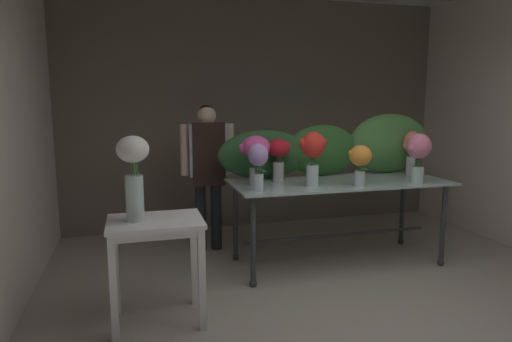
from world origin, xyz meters
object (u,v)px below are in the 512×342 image
object	(u,v)px
display_table_glass	(338,193)
vase_scarlet_anemones	(312,152)
vase_lilac_freesia	(258,161)
vase_white_roses_tall	(134,172)
vase_sunset_tulips	(360,160)
vase_fuchsia_roses	(255,152)
vase_coral_stock	(412,149)
florist	(208,162)
vase_rosy_snapdragons	(419,152)
side_table_white	(156,235)
vase_crimson_dahlias	(278,154)

from	to	relation	value
display_table_glass	vase_scarlet_anemones	size ratio (longest dim) A/B	4.22
vase_lilac_freesia	vase_white_roses_tall	world-z (taller)	vase_white_roses_tall
vase_scarlet_anemones	vase_sunset_tulips	xyz separation A→B (m)	(0.45, -0.10, -0.08)
vase_fuchsia_roses	vase_sunset_tulips	world-z (taller)	vase_fuchsia_roses
vase_scarlet_anemones	vase_coral_stock	bearing A→B (deg)	13.02
vase_coral_stock	vase_lilac_freesia	size ratio (longest dim) A/B	1.11
display_table_glass	florist	distance (m)	1.45
vase_lilac_freesia	vase_sunset_tulips	xyz separation A→B (m)	(0.99, -0.02, -0.02)
vase_coral_stock	vase_lilac_freesia	distance (m)	1.85
vase_rosy_snapdragons	vase_white_roses_tall	xyz separation A→B (m)	(-2.67, -0.46, -0.01)
side_table_white	vase_crimson_dahlias	distance (m)	1.63
vase_rosy_snapdragons	vase_lilac_freesia	xyz separation A→B (m)	(-1.60, 0.04, -0.04)
vase_lilac_freesia	vase_white_roses_tall	size ratio (longest dim) A/B	0.69
vase_rosy_snapdragons	vase_sunset_tulips	bearing A→B (deg)	177.72
vase_sunset_tulips	vase_white_roses_tall	xyz separation A→B (m)	(-2.06, -0.48, 0.05)
display_table_glass	vase_rosy_snapdragons	distance (m)	0.87
vase_coral_stock	vase_fuchsia_roses	world-z (taller)	vase_coral_stock
vase_fuchsia_roses	vase_scarlet_anemones	world-z (taller)	vase_scarlet_anemones
florist	vase_crimson_dahlias	world-z (taller)	florist
vase_scarlet_anemones	display_table_glass	bearing A→B (deg)	27.66
vase_fuchsia_roses	vase_white_roses_tall	distance (m)	1.36
side_table_white	vase_coral_stock	world-z (taller)	vase_coral_stock
display_table_glass	vase_coral_stock	xyz separation A→B (m)	(0.90, 0.10, 0.40)
side_table_white	vase_white_roses_tall	size ratio (longest dim) A/B	1.29
vase_fuchsia_roses	vase_scarlet_anemones	size ratio (longest dim) A/B	0.92
vase_white_roses_tall	vase_coral_stock	bearing A→B (deg)	16.87
vase_lilac_freesia	vase_crimson_dahlias	world-z (taller)	vase_lilac_freesia
vase_coral_stock	vase_fuchsia_roses	distance (m)	1.77
vase_coral_stock	vase_fuchsia_roses	size ratio (longest dim) A/B	1.01
vase_rosy_snapdragons	vase_fuchsia_roses	bearing A→B (deg)	168.57
florist	vase_white_roses_tall	bearing A→B (deg)	-116.98
vase_lilac_freesia	vase_scarlet_anemones	bearing A→B (deg)	8.20
vase_lilac_freesia	vase_crimson_dahlias	xyz separation A→B (m)	(0.33, 0.43, 0.01)
vase_rosy_snapdragons	vase_scarlet_anemones	xyz separation A→B (m)	(-1.06, 0.12, 0.02)
vase_coral_stock	florist	bearing A→B (deg)	162.48
florist	vase_lilac_freesia	xyz separation A→B (m)	(0.28, -1.03, 0.13)
display_table_glass	florist	size ratio (longest dim) A/B	1.35
display_table_glass	vase_fuchsia_roses	xyz separation A→B (m)	(-0.87, -0.00, 0.44)
vase_fuchsia_roses	vase_white_roses_tall	size ratio (longest dim) A/B	0.76
vase_coral_stock	vase_crimson_dahlias	distance (m)	1.49
side_table_white	vase_lilac_freesia	bearing A→B (deg)	28.37
vase_crimson_dahlias	vase_white_roses_tall	size ratio (longest dim) A/B	0.68
vase_fuchsia_roses	vase_white_roses_tall	xyz separation A→B (m)	(-1.11, -0.77, -0.02)
display_table_glass	vase_scarlet_anemones	distance (m)	0.62
florist	vase_rosy_snapdragons	bearing A→B (deg)	-29.73
vase_coral_stock	vase_crimson_dahlias	size ratio (longest dim) A/B	1.12
vase_lilac_freesia	vase_fuchsia_roses	bearing A→B (deg)	80.50
display_table_glass	vase_lilac_freesia	xyz separation A→B (m)	(-0.92, -0.27, 0.39)
side_table_white	vase_fuchsia_roses	xyz separation A→B (m)	(0.98, 0.77, 0.51)
vase_lilac_freesia	vase_scarlet_anemones	xyz separation A→B (m)	(0.54, 0.08, 0.06)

